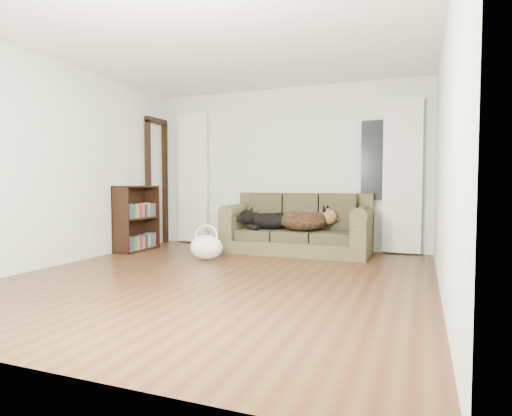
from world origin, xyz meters
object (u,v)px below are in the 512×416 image
(sofa, at_px, (297,223))
(tote_bag, at_px, (206,248))
(dog_shepherd, at_px, (306,221))
(bookshelf, at_px, (137,219))
(dog_black_lab, at_px, (266,221))

(sofa, bearing_deg, tote_bag, -134.32)
(dog_shepherd, bearing_deg, bookshelf, 2.73)
(sofa, relative_size, bookshelf, 2.13)
(tote_bag, distance_m, bookshelf, 1.50)
(dog_black_lab, relative_size, dog_shepherd, 0.87)
(sofa, relative_size, dog_black_lab, 3.54)
(dog_shepherd, relative_size, bookshelf, 0.69)
(dog_shepherd, distance_m, tote_bag, 1.53)
(dog_black_lab, bearing_deg, dog_shepherd, -1.83)
(dog_shepherd, distance_m, bookshelf, 2.64)
(bookshelf, bearing_deg, dog_black_lab, 23.44)
(sofa, height_order, dog_shepherd, sofa)
(dog_black_lab, relative_size, bookshelf, 0.60)
(dog_shepherd, xyz_separation_m, bookshelf, (-2.58, -0.57, 0.01))
(sofa, distance_m, dog_shepherd, 0.19)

